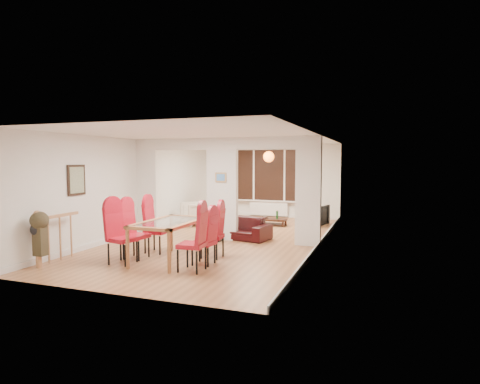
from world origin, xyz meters
The scene contains 24 objects.
floor centered at (0.00, 0.00, 0.00)m, with size 5.00×9.00×0.01m, color #9E673F.
room_walls centered at (0.00, 0.00, 1.30)m, with size 5.00×9.00×2.60m, color silver, non-canonical shape.
divider_wall centered at (0.00, 0.00, 1.30)m, with size 5.00×0.18×2.60m, color white.
bay_window_blinds centered at (0.00, 4.44, 1.50)m, with size 3.00×0.08×1.80m, color black.
radiator centered at (0.00, 4.40, 0.30)m, with size 1.40×0.08×0.50m, color white.
pendant_light centered at (0.30, 3.30, 2.15)m, with size 0.36×0.36×0.36m, color orange.
stair_newel centered at (-2.25, -3.20, 0.55)m, with size 0.40×1.20×1.10m, color #AE7B50, non-canonical shape.
wall_poster centered at (-2.47, -2.40, 1.60)m, with size 0.04×0.52×0.67m, color gray.
pillar_photo centered at (0.00, -0.10, 1.60)m, with size 0.30×0.03×0.25m, color #4C8CD8.
dining_table centered at (-0.16, -2.39, 0.41)m, with size 0.98×1.74×0.82m, color #996138, non-canonical shape.
dining_chair_la centered at (-0.92, -2.92, 0.58)m, with size 0.46×0.46×1.16m, color maroon, non-canonical shape.
dining_chair_lb centered at (-0.92, -2.47, 0.56)m, with size 0.45×0.45×1.11m, color maroon, non-canonical shape.
dining_chair_lc centered at (-0.81, -1.85, 0.56)m, with size 0.45×0.45×1.12m, color maroon, non-canonical shape.
dining_chair_ra centered at (0.59, -2.93, 0.57)m, with size 0.46×0.46×1.14m, color maroon, non-canonical shape.
dining_chair_rb centered at (0.60, -2.44, 0.51)m, with size 0.41×0.41×1.02m, color maroon, non-canonical shape.
dining_chair_rc centered at (0.53, -1.87, 0.53)m, with size 0.43×0.43×1.07m, color maroon, non-canonical shape.
sofa centered at (0.21, 0.30, 0.28)m, with size 1.92×0.75×0.56m, color black.
armchair centered at (-1.66, 1.84, 0.36)m, with size 0.77×0.80×0.73m, color beige.
person centered at (-1.33, 2.73, 0.88)m, with size 0.42×0.64×1.76m, color black.
television centered at (2.00, 3.14, 0.30)m, with size 0.14×1.05×0.61m, color black.
coffee_table centered at (0.60, 2.57, 0.11)m, with size 0.94×0.47×0.22m, color black, non-canonical shape.
bottle centered at (0.81, 2.49, 0.35)m, with size 0.07×0.07×0.27m, color #143F19.
bowl centered at (0.39, 2.54, 0.24)m, with size 0.20×0.20×0.05m, color black.
shoes centered at (-0.06, -0.25, 0.05)m, with size 0.26×0.28×0.11m, color black, non-canonical shape.
Camera 1 is at (3.87, -9.44, 2.03)m, focal length 30.00 mm.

